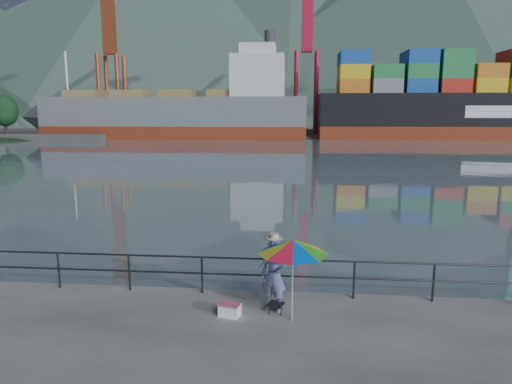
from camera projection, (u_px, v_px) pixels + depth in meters
harbor_water at (286, 126)px, 138.07m from camera, size 500.00×280.00×0.00m
far_dock at (327, 132)px, 100.92m from camera, size 200.00×40.00×0.40m
guardrail at (165, 273)px, 12.25m from camera, size 22.00×0.06×1.03m
mountains at (378, 40)px, 204.46m from camera, size 600.00×332.80×80.00m
port_cranes at (443, 51)px, 87.37m from camera, size 116.00×28.00×38.40m
container_stacks at (446, 119)px, 98.72m from camera, size 58.00×8.40×7.80m
fisherman at (274, 275)px, 11.05m from camera, size 0.77×0.63×1.80m
beach_umbrella at (293, 247)px, 10.32m from camera, size 1.61×1.61×1.96m
folding_stool at (276, 308)px, 11.04m from camera, size 0.45×0.45×0.23m
cooler_bag at (230, 310)px, 10.86m from camera, size 0.54×0.42×0.28m
fishing_rod at (267, 289)px, 12.51m from camera, size 0.61×1.48×1.12m
bulk_carrier at (185, 113)px, 80.51m from camera, size 46.32×8.02×14.50m
container_ship at (495, 104)px, 79.30m from camera, size 57.52×9.59×18.10m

